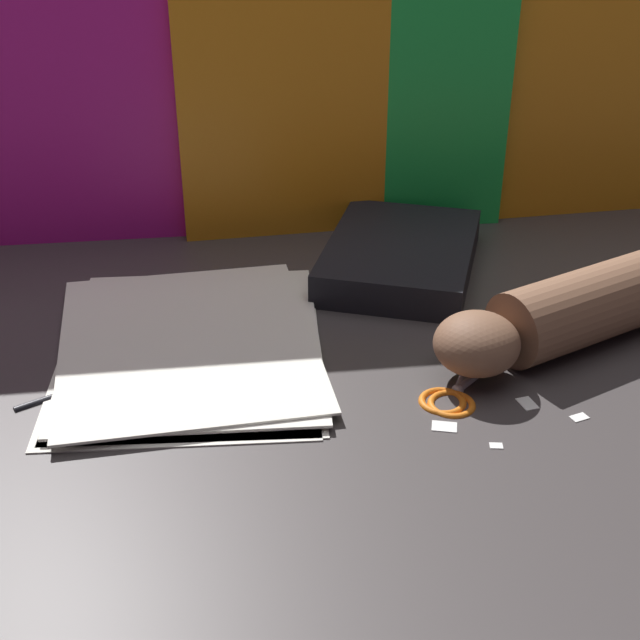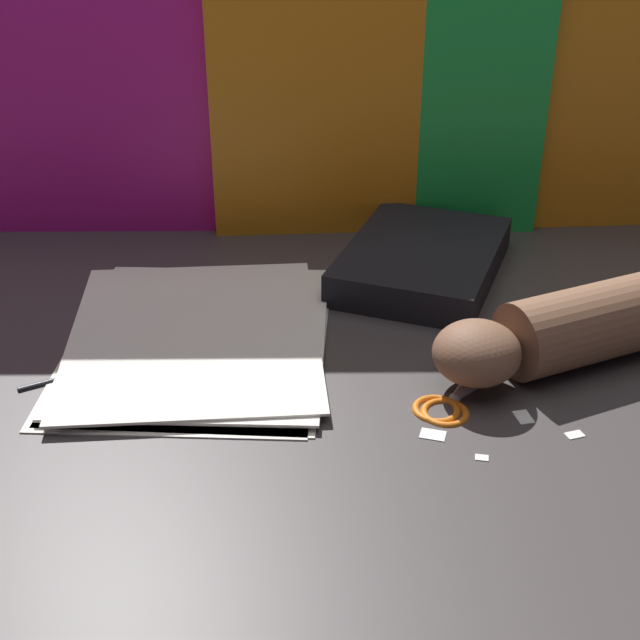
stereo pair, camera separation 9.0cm
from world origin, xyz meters
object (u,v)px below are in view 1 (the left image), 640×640
Objects in this scene: scissors at (459,385)px; paper_stack at (191,346)px; book_closed at (400,256)px; hand_forearm at (570,312)px.

paper_stack is at bearing 157.32° from scissors.
book_closed is at bearing 31.55° from paper_stack.
hand_forearm is (0.14, 0.07, 0.04)m from scissors.
paper_stack is at bearing 174.09° from hand_forearm.
paper_stack is at bearing -148.45° from book_closed.
scissors is at bearing -89.61° from book_closed.
scissors is (0.27, -0.11, -0.00)m from paper_stack.
hand_forearm reaches higher than book_closed.
book_closed is 0.25m from hand_forearm.
hand_forearm is at bearing -55.54° from book_closed.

